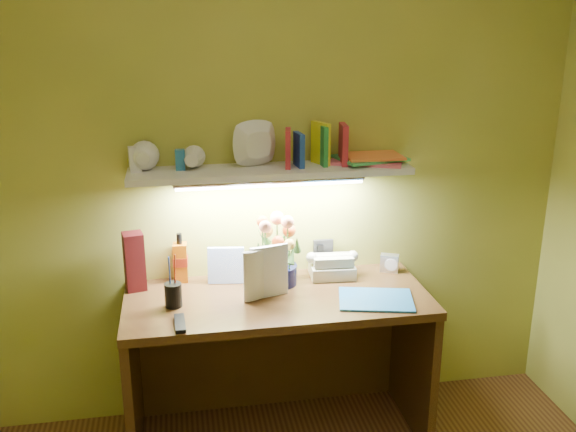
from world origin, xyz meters
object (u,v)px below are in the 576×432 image
Objects in this scene: flower_bouquet at (278,251)px; desk_clock at (389,263)px; telephone at (332,264)px; whisky_bottle at (180,257)px; desk at (278,368)px.

flower_bouquet is 0.59m from desk_clock.
telephone is 0.74m from whisky_bottle.
desk_clock is at bearing 17.77° from desk.
whisky_bottle is at bearing -159.07° from desk_clock.
flower_bouquet reaches higher than desk.
whisky_bottle is at bearing 149.54° from desk.
desk is 0.56m from telephone.
telephone is 0.88× the size of whisky_bottle.
whisky_bottle reaches higher than desk.
desk_clock is 1.04m from whisky_bottle.
flower_bouquet is at bearing 80.73° from desk.
whisky_bottle reaches higher than telephone.
whisky_bottle reaches higher than desk_clock.
telephone is 0.30m from desk_clock.
flower_bouquet is (0.02, 0.15, 0.54)m from desk.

